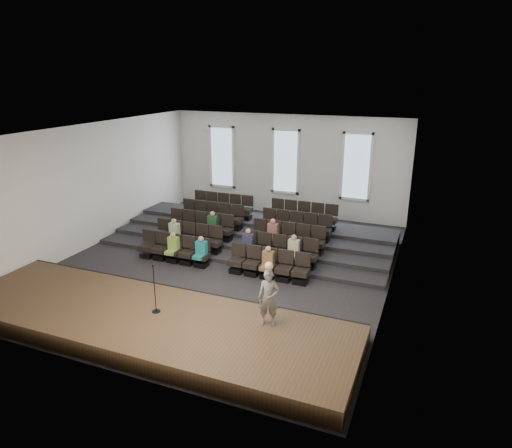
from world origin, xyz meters
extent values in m
plane|color=black|center=(0.00, 0.00, 0.00)|extent=(14.00, 14.00, 0.00)
cube|color=white|center=(0.00, 0.00, 5.01)|extent=(12.00, 14.00, 0.02)
cube|color=silver|center=(0.00, 7.02, 2.50)|extent=(12.00, 0.04, 5.00)
cube|color=silver|center=(0.00, -7.02, 2.50)|extent=(12.00, 0.04, 5.00)
cube|color=silver|center=(-6.02, 0.00, 2.50)|extent=(0.04, 14.00, 5.00)
cube|color=silver|center=(6.02, 0.00, 2.50)|extent=(0.04, 14.00, 5.00)
cube|color=#432E1C|center=(0.00, -5.10, 0.25)|extent=(11.80, 3.60, 0.50)
cube|color=black|center=(0.00, -3.33, 0.25)|extent=(11.80, 0.06, 0.52)
cube|color=black|center=(0.00, 2.33, 0.07)|extent=(11.80, 4.80, 0.15)
cube|color=black|center=(0.00, 2.85, 0.15)|extent=(11.80, 3.75, 0.30)
cube|color=black|center=(0.00, 3.38, 0.22)|extent=(11.80, 2.70, 0.45)
cube|color=black|center=(0.00, 3.90, 0.30)|extent=(11.80, 1.65, 0.60)
cube|color=black|center=(-3.13, -0.60, 0.10)|extent=(0.47, 0.43, 0.20)
cube|color=black|center=(-3.13, -0.60, 0.41)|extent=(0.55, 0.50, 0.19)
cube|color=black|center=(-3.13, -0.39, 0.82)|extent=(0.55, 0.08, 0.50)
cube|color=black|center=(-2.53, -0.60, 0.10)|extent=(0.47, 0.43, 0.20)
cube|color=black|center=(-2.53, -0.60, 0.41)|extent=(0.55, 0.50, 0.19)
cube|color=black|center=(-2.53, -0.39, 0.82)|extent=(0.55, 0.08, 0.50)
cube|color=black|center=(-1.93, -0.60, 0.10)|extent=(0.47, 0.43, 0.20)
cube|color=black|center=(-1.93, -0.60, 0.41)|extent=(0.55, 0.50, 0.19)
cube|color=black|center=(-1.93, -0.39, 0.82)|extent=(0.55, 0.08, 0.50)
cube|color=black|center=(-1.33, -0.60, 0.10)|extent=(0.47, 0.43, 0.20)
cube|color=black|center=(-1.33, -0.60, 0.41)|extent=(0.55, 0.50, 0.19)
cube|color=black|center=(-1.33, -0.39, 0.82)|extent=(0.55, 0.08, 0.50)
cube|color=black|center=(-0.73, -0.60, 0.10)|extent=(0.47, 0.43, 0.20)
cube|color=black|center=(-0.73, -0.60, 0.41)|extent=(0.55, 0.50, 0.19)
cube|color=black|center=(-0.73, -0.39, 0.82)|extent=(0.55, 0.08, 0.50)
cube|color=black|center=(0.73, -0.60, 0.10)|extent=(0.47, 0.43, 0.20)
cube|color=black|center=(0.73, -0.60, 0.41)|extent=(0.55, 0.50, 0.19)
cube|color=black|center=(0.73, -0.39, 0.82)|extent=(0.55, 0.08, 0.50)
cube|color=black|center=(1.33, -0.60, 0.10)|extent=(0.47, 0.43, 0.20)
cube|color=black|center=(1.33, -0.60, 0.41)|extent=(0.55, 0.50, 0.19)
cube|color=black|center=(1.33, -0.39, 0.82)|extent=(0.55, 0.08, 0.50)
cube|color=black|center=(1.93, -0.60, 0.10)|extent=(0.47, 0.43, 0.20)
cube|color=black|center=(1.93, -0.60, 0.41)|extent=(0.55, 0.50, 0.19)
cube|color=black|center=(1.93, -0.39, 0.82)|extent=(0.55, 0.08, 0.50)
cube|color=black|center=(2.53, -0.60, 0.10)|extent=(0.47, 0.43, 0.20)
cube|color=black|center=(2.53, -0.60, 0.41)|extent=(0.55, 0.50, 0.19)
cube|color=black|center=(2.53, -0.39, 0.82)|extent=(0.55, 0.08, 0.50)
cube|color=black|center=(3.13, -0.60, 0.10)|extent=(0.47, 0.43, 0.20)
cube|color=black|center=(3.13, -0.60, 0.41)|extent=(0.55, 0.50, 0.19)
cube|color=black|center=(3.13, -0.39, 0.82)|extent=(0.55, 0.08, 0.50)
cube|color=black|center=(-3.13, 0.45, 0.25)|extent=(0.47, 0.43, 0.20)
cube|color=black|center=(-3.13, 0.45, 0.56)|extent=(0.55, 0.50, 0.19)
cube|color=black|center=(-3.13, 0.66, 0.97)|extent=(0.55, 0.08, 0.50)
cube|color=black|center=(-2.53, 0.45, 0.25)|extent=(0.47, 0.43, 0.20)
cube|color=black|center=(-2.53, 0.45, 0.56)|extent=(0.55, 0.50, 0.19)
cube|color=black|center=(-2.53, 0.66, 0.97)|extent=(0.55, 0.08, 0.50)
cube|color=black|center=(-1.93, 0.45, 0.25)|extent=(0.47, 0.43, 0.20)
cube|color=black|center=(-1.93, 0.45, 0.56)|extent=(0.55, 0.50, 0.19)
cube|color=black|center=(-1.93, 0.66, 0.97)|extent=(0.55, 0.08, 0.50)
cube|color=black|center=(-1.33, 0.45, 0.25)|extent=(0.47, 0.43, 0.20)
cube|color=black|center=(-1.33, 0.45, 0.56)|extent=(0.55, 0.50, 0.19)
cube|color=black|center=(-1.33, 0.66, 0.97)|extent=(0.55, 0.08, 0.50)
cube|color=black|center=(-0.73, 0.45, 0.25)|extent=(0.47, 0.43, 0.20)
cube|color=black|center=(-0.73, 0.45, 0.56)|extent=(0.55, 0.50, 0.19)
cube|color=black|center=(-0.73, 0.66, 0.97)|extent=(0.55, 0.08, 0.50)
cube|color=black|center=(0.73, 0.45, 0.25)|extent=(0.47, 0.43, 0.20)
cube|color=black|center=(0.73, 0.45, 0.56)|extent=(0.55, 0.50, 0.19)
cube|color=black|center=(0.73, 0.66, 0.97)|extent=(0.55, 0.08, 0.50)
cube|color=black|center=(1.33, 0.45, 0.25)|extent=(0.47, 0.43, 0.20)
cube|color=black|center=(1.33, 0.45, 0.56)|extent=(0.55, 0.50, 0.19)
cube|color=black|center=(1.33, 0.66, 0.97)|extent=(0.55, 0.08, 0.50)
cube|color=black|center=(1.93, 0.45, 0.25)|extent=(0.47, 0.43, 0.20)
cube|color=black|center=(1.93, 0.45, 0.56)|extent=(0.55, 0.50, 0.19)
cube|color=black|center=(1.93, 0.66, 0.97)|extent=(0.55, 0.08, 0.50)
cube|color=black|center=(2.53, 0.45, 0.25)|extent=(0.47, 0.43, 0.20)
cube|color=black|center=(2.53, 0.45, 0.56)|extent=(0.55, 0.50, 0.19)
cube|color=black|center=(2.53, 0.66, 0.97)|extent=(0.55, 0.08, 0.50)
cube|color=black|center=(3.13, 0.45, 0.25)|extent=(0.47, 0.43, 0.20)
cube|color=black|center=(3.13, 0.45, 0.56)|extent=(0.55, 0.50, 0.19)
cube|color=black|center=(3.13, 0.66, 0.97)|extent=(0.55, 0.08, 0.50)
cube|color=black|center=(-3.13, 1.50, 0.40)|extent=(0.47, 0.42, 0.20)
cube|color=black|center=(-3.13, 1.50, 0.71)|extent=(0.55, 0.50, 0.19)
cube|color=black|center=(-3.13, 1.71, 1.12)|extent=(0.55, 0.08, 0.50)
cube|color=black|center=(-2.53, 1.50, 0.40)|extent=(0.47, 0.42, 0.20)
cube|color=black|center=(-2.53, 1.50, 0.71)|extent=(0.55, 0.50, 0.19)
cube|color=black|center=(-2.53, 1.71, 1.12)|extent=(0.55, 0.08, 0.50)
cube|color=black|center=(-1.93, 1.50, 0.40)|extent=(0.47, 0.42, 0.20)
cube|color=black|center=(-1.93, 1.50, 0.71)|extent=(0.55, 0.50, 0.19)
cube|color=black|center=(-1.93, 1.71, 1.12)|extent=(0.55, 0.08, 0.50)
cube|color=black|center=(-1.33, 1.50, 0.40)|extent=(0.47, 0.42, 0.20)
cube|color=black|center=(-1.33, 1.50, 0.71)|extent=(0.55, 0.50, 0.19)
cube|color=black|center=(-1.33, 1.71, 1.12)|extent=(0.55, 0.08, 0.50)
cube|color=black|center=(-0.73, 1.50, 0.40)|extent=(0.47, 0.42, 0.20)
cube|color=black|center=(-0.73, 1.50, 0.71)|extent=(0.55, 0.50, 0.19)
cube|color=black|center=(-0.73, 1.71, 1.12)|extent=(0.55, 0.08, 0.50)
cube|color=black|center=(0.73, 1.50, 0.40)|extent=(0.47, 0.42, 0.20)
cube|color=black|center=(0.73, 1.50, 0.71)|extent=(0.55, 0.50, 0.19)
cube|color=black|center=(0.73, 1.71, 1.12)|extent=(0.55, 0.08, 0.50)
cube|color=black|center=(1.33, 1.50, 0.40)|extent=(0.47, 0.42, 0.20)
cube|color=black|center=(1.33, 1.50, 0.71)|extent=(0.55, 0.50, 0.19)
cube|color=black|center=(1.33, 1.71, 1.12)|extent=(0.55, 0.08, 0.50)
cube|color=black|center=(1.93, 1.50, 0.40)|extent=(0.47, 0.42, 0.20)
cube|color=black|center=(1.93, 1.50, 0.71)|extent=(0.55, 0.50, 0.19)
cube|color=black|center=(1.93, 1.71, 1.12)|extent=(0.55, 0.08, 0.50)
cube|color=black|center=(2.53, 1.50, 0.40)|extent=(0.47, 0.42, 0.20)
cube|color=black|center=(2.53, 1.50, 0.71)|extent=(0.55, 0.50, 0.19)
cube|color=black|center=(2.53, 1.71, 1.12)|extent=(0.55, 0.08, 0.50)
cube|color=black|center=(3.13, 1.50, 0.40)|extent=(0.47, 0.42, 0.20)
cube|color=black|center=(3.13, 1.50, 0.71)|extent=(0.55, 0.50, 0.19)
cube|color=black|center=(3.13, 1.71, 1.12)|extent=(0.55, 0.08, 0.50)
cube|color=black|center=(-3.13, 2.55, 0.55)|extent=(0.47, 0.42, 0.20)
cube|color=black|center=(-3.13, 2.55, 0.86)|extent=(0.55, 0.50, 0.19)
cube|color=black|center=(-3.13, 2.76, 1.27)|extent=(0.55, 0.08, 0.50)
cube|color=black|center=(-2.53, 2.55, 0.55)|extent=(0.47, 0.42, 0.20)
cube|color=black|center=(-2.53, 2.55, 0.86)|extent=(0.55, 0.50, 0.19)
cube|color=black|center=(-2.53, 2.76, 1.27)|extent=(0.55, 0.08, 0.50)
cube|color=black|center=(-1.93, 2.55, 0.55)|extent=(0.47, 0.42, 0.20)
cube|color=black|center=(-1.93, 2.55, 0.86)|extent=(0.55, 0.50, 0.19)
cube|color=black|center=(-1.93, 2.76, 1.27)|extent=(0.55, 0.08, 0.50)
cube|color=black|center=(-1.33, 2.55, 0.55)|extent=(0.47, 0.42, 0.20)
cube|color=black|center=(-1.33, 2.55, 0.86)|extent=(0.55, 0.50, 0.19)
cube|color=black|center=(-1.33, 2.76, 1.27)|extent=(0.55, 0.08, 0.50)
cube|color=black|center=(-0.73, 2.55, 0.55)|extent=(0.47, 0.42, 0.20)
cube|color=black|center=(-0.73, 2.55, 0.86)|extent=(0.55, 0.50, 0.19)
cube|color=black|center=(-0.73, 2.76, 1.27)|extent=(0.55, 0.08, 0.50)
cube|color=black|center=(0.73, 2.55, 0.55)|extent=(0.47, 0.42, 0.20)
cube|color=black|center=(0.73, 2.55, 0.86)|extent=(0.55, 0.50, 0.19)
cube|color=black|center=(0.73, 2.76, 1.27)|extent=(0.55, 0.08, 0.50)
cube|color=black|center=(1.33, 2.55, 0.55)|extent=(0.47, 0.42, 0.20)
cube|color=black|center=(1.33, 2.55, 0.86)|extent=(0.55, 0.50, 0.19)
cube|color=black|center=(1.33, 2.76, 1.27)|extent=(0.55, 0.08, 0.50)
cube|color=black|center=(1.93, 2.55, 0.55)|extent=(0.47, 0.42, 0.20)
cube|color=black|center=(1.93, 2.55, 0.86)|extent=(0.55, 0.50, 0.19)
cube|color=black|center=(1.93, 2.76, 1.27)|extent=(0.55, 0.08, 0.50)
cube|color=black|center=(2.53, 2.55, 0.55)|extent=(0.47, 0.42, 0.20)
cube|color=black|center=(2.53, 2.55, 0.86)|extent=(0.55, 0.50, 0.19)
cube|color=black|center=(2.53, 2.76, 1.27)|extent=(0.55, 0.08, 0.50)
cube|color=black|center=(3.13, 2.55, 0.55)|extent=(0.47, 0.42, 0.20)
cube|color=black|center=(3.13, 2.55, 0.86)|extent=(0.55, 0.50, 0.19)
cube|color=black|center=(3.13, 2.76, 1.27)|extent=(0.55, 0.08, 0.50)
cube|color=black|center=(-3.13, 3.60, 0.70)|extent=(0.47, 0.42, 0.20)
cube|color=black|center=(-3.13, 3.60, 1.01)|extent=(0.55, 0.50, 0.19)
cube|color=black|center=(-3.13, 3.81, 1.42)|extent=(0.55, 0.08, 0.50)
cube|color=black|center=(-2.53, 3.60, 0.70)|extent=(0.47, 0.42, 0.20)
cube|color=black|center=(-2.53, 3.60, 1.01)|extent=(0.55, 0.50, 0.19)
cube|color=black|center=(-2.53, 3.81, 1.42)|extent=(0.55, 0.08, 0.50)
cube|color=black|center=(-1.93, 3.60, 0.70)|extent=(0.47, 0.42, 0.20)
cube|color=black|center=(-1.93, 3.60, 1.01)|extent=(0.55, 0.50, 0.19)
cube|color=black|center=(-1.93, 3.81, 1.42)|extent=(0.55, 0.08, 0.50)
cube|color=black|center=(-1.33, 3.60, 0.70)|extent=(0.47, 0.42, 0.20)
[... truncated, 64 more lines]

